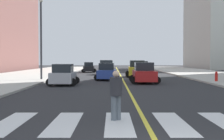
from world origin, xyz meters
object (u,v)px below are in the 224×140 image
car_yellow_second (136,69)px  car_green_fifth (142,66)px  pedestrian_crossing (115,93)px  car_red_sixth (143,73)px  fire_hydrant (215,76)px  car_white_seventh (105,68)px  street_lamp (40,32)px  car_blue_third (105,72)px  car_silver_nearest (62,75)px  car_black_fourth (88,68)px

car_yellow_second → car_green_fifth: 27.03m
pedestrian_crossing → car_red_sixth: bearing=-133.1°
car_green_fifth → car_red_sixth: car_red_sixth is taller
car_red_sixth → fire_hydrant: 6.61m
car_yellow_second → fire_hydrant: 11.40m
car_white_seventh → car_yellow_second: bearing=-59.1°
car_red_sixth → street_lamp: size_ratio=0.51×
fire_hydrant → car_green_fifth: bearing=94.6°
car_blue_third → car_white_seventh: size_ratio=0.87×
car_silver_nearest → car_blue_third: bearing=60.8°
car_blue_third → pedestrian_crossing: car_blue_third is taller
fire_hydrant → street_lamp: 17.30m
car_white_seventh → fire_hydrant: 18.99m
car_yellow_second → car_black_fourth: bearing=-61.5°
pedestrian_crossing → street_lamp: bearing=-104.8°
street_lamp → car_red_sixth: bearing=-18.1°
street_lamp → car_yellow_second: bearing=32.9°
car_silver_nearest → car_white_seventh: 18.84m
car_white_seventh → pedestrian_crossing: size_ratio=2.63×
fire_hydrant → street_lamp: (-16.52, 2.87, 4.28)m
car_yellow_second → car_blue_third: car_yellow_second is taller
car_black_fourth → car_green_fifth: 16.64m
car_silver_nearest → fire_hydrant: 13.72m
car_red_sixth → car_yellow_second: bearing=-90.6°
car_yellow_second → car_red_sixth: size_ratio=1.10×
car_blue_third → car_red_sixth: (3.41, -4.11, 0.05)m
car_yellow_second → car_black_fourth: size_ratio=1.20×
car_yellow_second → fire_hydrant: (6.45, -9.39, -0.36)m
car_silver_nearest → car_white_seventh: size_ratio=0.86×
car_silver_nearest → pedestrian_crossing: 15.64m
car_black_fourth → pedestrian_crossing: size_ratio=2.19×
car_blue_third → car_red_sixth: 5.34m
fire_hydrant → street_lamp: street_lamp is taller
car_yellow_second → street_lamp: 12.62m
car_silver_nearest → fire_hydrant: size_ratio=4.39×
car_green_fifth → street_lamp: size_ratio=0.50×
car_black_fourth → pedestrian_crossing: 40.95m
car_blue_third → street_lamp: street_lamp is taller
car_green_fifth → pedestrian_crossing: 54.20m
car_silver_nearest → car_blue_third: 7.18m
car_black_fourth → car_white_seventh: (3.02, -7.13, 0.16)m
car_silver_nearest → car_red_sixth: (6.89, 2.18, 0.05)m
pedestrian_crossing → street_lamp: (-7.19, 20.50, 3.91)m
fire_hydrant → car_blue_third: bearing=159.5°
car_green_fifth → car_red_sixth: (-3.67, -36.57, 0.04)m
car_yellow_second → pedestrian_crossing: size_ratio=2.63×
car_yellow_second → car_blue_third: size_ratio=1.14×
car_yellow_second → car_blue_third: bearing=60.2°
car_silver_nearest → street_lamp: street_lamp is taller
car_red_sixth → car_white_seventh: 16.77m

